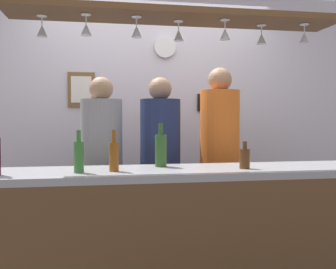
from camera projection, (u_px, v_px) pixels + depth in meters
The scene contains 20 objects.
back_wall at pixel (152, 119), 3.89m from camera, with size 4.40×0.06×2.60m, color silver.
bar_counter at pixel (184, 222), 2.34m from camera, with size 2.70×0.55×0.98m.
overhead_glass_rack at pixel (178, 16), 2.48m from camera, with size 2.20×0.36×0.04m, color brown.
hanging_wineglass_far_left at pixel (42, 30), 2.39m from camera, with size 0.07×0.07×0.13m.
hanging_wineglass_left at pixel (86, 29), 2.36m from camera, with size 0.07×0.07×0.13m.
hanging_wineglass_center_left at pixel (137, 31), 2.41m from camera, with size 0.07×0.07×0.13m.
hanging_wineglass_center at pixel (179, 35), 2.52m from camera, with size 0.07×0.07×0.13m.
hanging_wineglass_center_right at pixel (225, 33), 2.49m from camera, with size 0.07×0.07×0.13m.
hanging_wineglass_right at pixel (261, 38), 2.63m from camera, with size 0.07×0.07×0.13m.
hanging_wineglass_far_right at pixel (304, 37), 2.60m from camera, with size 0.07×0.07×0.13m.
person_left_grey_shirt at pixel (102, 157), 3.11m from camera, with size 0.34×0.34×1.65m.
person_middle_navy_shirt at pixel (160, 155), 3.19m from camera, with size 0.34×0.34×1.65m.
person_right_orange_shirt at pixel (220, 147), 3.28m from camera, with size 0.34×0.34×1.75m.
bottle_champagne_green at pixel (161, 149), 2.59m from camera, with size 0.08×0.08×0.30m.
bottle_beer_amber_tall at pixel (114, 155), 2.36m from camera, with size 0.06×0.06×0.26m.
bottle_beer_brown_stubby at pixel (245, 158), 2.48m from camera, with size 0.07×0.07×0.18m.
bottle_beer_green_import at pixel (79, 156), 2.29m from camera, with size 0.06×0.06×0.26m.
picture_frame_caricature at pixel (81, 90), 3.72m from camera, with size 0.26×0.02×0.34m.
picture_frame_lower_pair at pixel (212, 103), 3.95m from camera, with size 0.30×0.02×0.18m.
wall_clock at pixel (165, 47), 3.83m from camera, with size 0.22×0.22×0.03m, color white.
Camera 1 is at (-0.49, -2.77, 1.31)m, focal length 40.35 mm.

